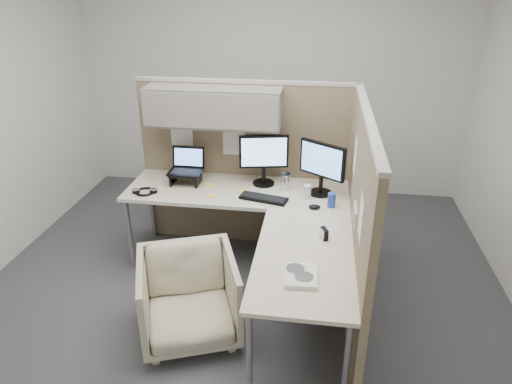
# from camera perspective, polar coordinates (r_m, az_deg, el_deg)

# --- Properties ---
(ground) EXTENTS (4.50, 4.50, 0.00)m
(ground) POSITION_cam_1_polar(r_m,az_deg,el_deg) (3.99, -1.99, -12.56)
(ground) COLOR #3C3C41
(ground) RESTS_ON ground
(partition_back) EXTENTS (2.00, 0.36, 1.63)m
(partition_back) POSITION_cam_1_polar(r_m,az_deg,el_deg) (4.23, -3.12, 6.61)
(partition_back) COLOR #816E54
(partition_back) RESTS_ON ground
(partition_right) EXTENTS (0.07, 2.03, 1.63)m
(partition_right) POSITION_cam_1_polar(r_m,az_deg,el_deg) (3.46, 12.48, -3.51)
(partition_right) COLOR #816E54
(partition_right) RESTS_ON ground
(desk) EXTENTS (2.00, 1.98, 0.73)m
(desk) POSITION_cam_1_polar(r_m,az_deg,el_deg) (3.71, 0.10, -3.11)
(desk) COLOR beige
(desk) RESTS_ON ground
(office_chair) EXTENTS (0.88, 0.85, 0.71)m
(office_chair) POSITION_cam_1_polar(r_m,az_deg,el_deg) (3.44, -8.43, -12.48)
(office_chair) COLOR beige
(office_chair) RESTS_ON ground
(monitor_left) EXTENTS (0.44, 0.20, 0.47)m
(monitor_left) POSITION_cam_1_polar(r_m,az_deg,el_deg) (4.08, 0.98, 4.54)
(monitor_left) COLOR black
(monitor_left) RESTS_ON desk
(monitor_right) EXTENTS (0.38, 0.27, 0.47)m
(monitor_right) POSITION_cam_1_polar(r_m,az_deg,el_deg) (3.93, 8.25, 3.43)
(monitor_right) COLOR black
(monitor_right) RESTS_ON desk
(laptop_station) EXTENTS (0.30, 0.26, 0.31)m
(laptop_station) POSITION_cam_1_polar(r_m,az_deg,el_deg) (4.22, -8.72, 2.70)
(laptop_station) COLOR black
(laptop_station) RESTS_ON desk
(keyboard) EXTENTS (0.43, 0.23, 0.02)m
(keyboard) POSITION_cam_1_polar(r_m,az_deg,el_deg) (3.88, 0.96, -0.81)
(keyboard) COLOR black
(keyboard) RESTS_ON desk
(mouse) EXTENTS (0.10, 0.07, 0.03)m
(mouse) POSITION_cam_1_polar(r_m,az_deg,el_deg) (3.76, 7.32, -1.84)
(mouse) COLOR black
(mouse) RESTS_ON desk
(travel_mug) EXTENTS (0.08, 0.08, 0.16)m
(travel_mug) POSITION_cam_1_polar(r_m,az_deg,el_deg) (4.05, 3.70, 1.33)
(travel_mug) COLOR silver
(travel_mug) RESTS_ON desk
(soda_can_green) EXTENTS (0.07, 0.07, 0.12)m
(soda_can_green) POSITION_cam_1_polar(r_m,az_deg,el_deg) (3.80, 9.42, -1.00)
(soda_can_green) COLOR #1E3FA5
(soda_can_green) RESTS_ON desk
(soda_can_silver) EXTENTS (0.07, 0.07, 0.12)m
(soda_can_silver) POSITION_cam_1_polar(r_m,az_deg,el_deg) (3.92, 6.43, 0.04)
(soda_can_silver) COLOR silver
(soda_can_silver) RESTS_ON desk
(sticky_note_a) EXTENTS (0.10, 0.10, 0.01)m
(sticky_note_a) POSITION_cam_1_polar(r_m,az_deg,el_deg) (3.97, -5.58, -0.44)
(sticky_note_a) COLOR yellow
(sticky_note_a) RESTS_ON desk
(sticky_note_c) EXTENTS (0.09, 0.09, 0.01)m
(sticky_note_c) POSITION_cam_1_polar(r_m,az_deg,el_deg) (4.18, -5.87, 0.93)
(sticky_note_c) COLOR yellow
(sticky_note_c) RESTS_ON desk
(sticky_note_d) EXTENTS (0.08, 0.08, 0.01)m
(sticky_note_d) POSITION_cam_1_polar(r_m,az_deg,el_deg) (4.03, -1.83, 0.10)
(sticky_note_d) COLOR yellow
(sticky_note_d) RESTS_ON desk
(headphones) EXTENTS (0.21, 0.20, 0.03)m
(headphones) POSITION_cam_1_polar(r_m,az_deg,el_deg) (4.12, -13.73, 0.08)
(headphones) COLOR black
(headphones) RESTS_ON desk
(paper_stack) EXTENTS (0.22, 0.27, 0.03)m
(paper_stack) POSITION_cam_1_polar(r_m,az_deg,el_deg) (2.93, 5.63, -10.36)
(paper_stack) COLOR white
(paper_stack) RESTS_ON desk
(desk_clock) EXTENTS (0.06, 0.09, 0.08)m
(desk_clock) POSITION_cam_1_polar(r_m,az_deg,el_deg) (3.34, 8.51, -5.17)
(desk_clock) COLOR black
(desk_clock) RESTS_ON desk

